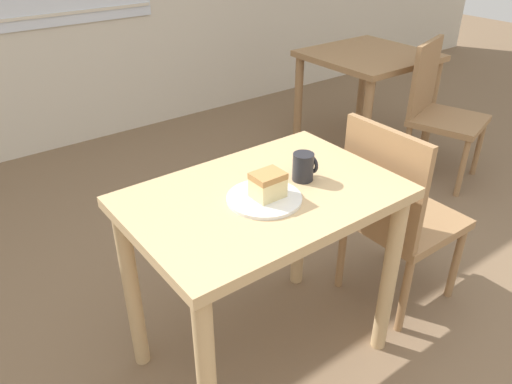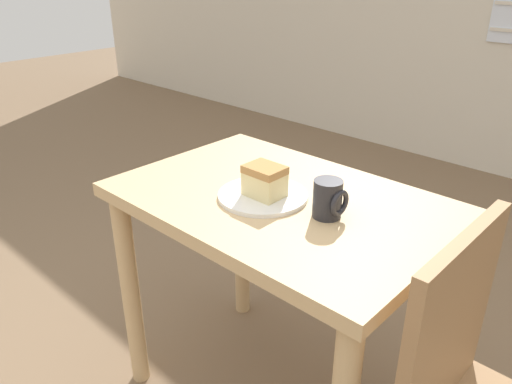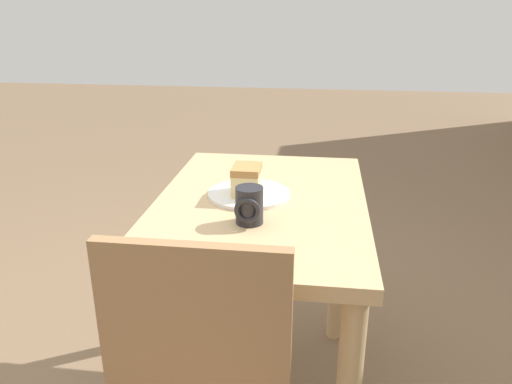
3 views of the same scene
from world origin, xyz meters
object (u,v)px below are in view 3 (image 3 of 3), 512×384
Objects in this scene: dining_table_near at (261,242)px; coffee_mug at (249,206)px; plate at (249,194)px; cake_slice at (247,180)px.

dining_table_near is 0.26m from coffee_mug.
plate is at bearing -125.66° from dining_table_near.
plate is 2.41× the size of cake_slice.
plate is 2.50× the size of coffee_mug.
coffee_mug is at bearing -3.44° from dining_table_near.
cake_slice is at bearing -169.61° from coffee_mug.
coffee_mug is (0.17, -0.01, 0.19)m from dining_table_near.
dining_table_near is 9.25× the size of coffee_mug.
plate is (-0.03, -0.04, 0.15)m from dining_table_near.
plate is at bearing -171.49° from coffee_mug.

